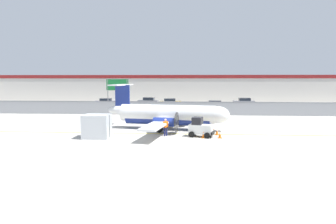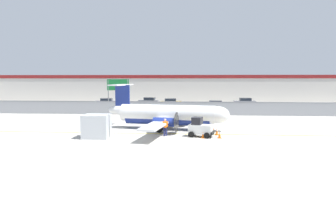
# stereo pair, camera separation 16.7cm
# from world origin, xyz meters

# --- Properties ---
(ground_plane) EXTENTS (140.00, 140.00, 0.01)m
(ground_plane) POSITION_xyz_m (0.00, 2.00, 0.00)
(ground_plane) COLOR #ADA89E
(perimeter_fence) EXTENTS (98.00, 0.10, 2.10)m
(perimeter_fence) POSITION_xyz_m (0.00, 18.00, 1.12)
(perimeter_fence) COLOR gray
(perimeter_fence) RESTS_ON ground
(parking_lot_strip) EXTENTS (98.00, 17.00, 0.12)m
(parking_lot_strip) POSITION_xyz_m (0.00, 29.50, 0.06)
(parking_lot_strip) COLOR #38383A
(parking_lot_strip) RESTS_ON ground
(background_building) EXTENTS (91.00, 8.10, 6.50)m
(background_building) POSITION_xyz_m (0.00, 47.99, 3.26)
(background_building) COLOR beige
(background_building) RESTS_ON ground
(commuter_airplane) EXTENTS (13.76, 16.04, 4.92)m
(commuter_airplane) POSITION_xyz_m (0.67, 4.73, 1.60)
(commuter_airplane) COLOR white
(commuter_airplane) RESTS_ON ground
(baggage_tug) EXTENTS (2.55, 1.91, 1.88)m
(baggage_tug) POSITION_xyz_m (3.90, 0.64, 0.86)
(baggage_tug) COLOR silver
(baggage_tug) RESTS_ON ground
(ground_crew_worker) EXTENTS (0.54, 0.43, 1.70)m
(ground_crew_worker) POSITION_xyz_m (0.54, 0.79, 0.95)
(ground_crew_worker) COLOR #191E4C
(ground_crew_worker) RESTS_ON ground
(cargo_container) EXTENTS (2.44, 2.01, 2.20)m
(cargo_container) POSITION_xyz_m (-5.82, -0.57, 1.10)
(cargo_container) COLOR #B7BCC1
(cargo_container) RESTS_ON ground
(traffic_cone_near_left) EXTENTS (0.36, 0.36, 0.64)m
(traffic_cone_near_left) POSITION_xyz_m (5.59, 1.72, 0.31)
(traffic_cone_near_left) COLOR orange
(traffic_cone_near_left) RESTS_ON ground
(traffic_cone_near_right) EXTENTS (0.36, 0.36, 0.64)m
(traffic_cone_near_right) POSITION_xyz_m (5.38, 4.82, 0.31)
(traffic_cone_near_right) COLOR orange
(traffic_cone_near_right) RESTS_ON ground
(traffic_cone_far_left) EXTENTS (0.36, 0.36, 0.64)m
(traffic_cone_far_left) POSITION_xyz_m (5.71, 0.09, 0.31)
(traffic_cone_far_left) COLOR orange
(traffic_cone_far_left) RESTS_ON ground
(traffic_cone_far_right) EXTENTS (0.36, 0.36, 0.64)m
(traffic_cone_far_right) POSITION_xyz_m (4.17, 0.00, 0.31)
(traffic_cone_far_right) COLOR orange
(traffic_cone_far_right) RESTS_ON ground
(parked_car_0) EXTENTS (4.32, 2.25, 1.58)m
(parked_car_0) POSITION_xyz_m (-13.89, 30.74, 0.89)
(parked_car_0) COLOR navy
(parked_car_0) RESTS_ON parking_lot_strip
(parked_car_1) EXTENTS (4.34, 2.32, 1.58)m
(parked_car_1) POSITION_xyz_m (-5.74, 34.45, 0.89)
(parked_car_1) COLOR gray
(parked_car_1) RESTS_ON parking_lot_strip
(parked_car_2) EXTENTS (4.35, 2.32, 1.58)m
(parked_car_2) POSITION_xyz_m (-0.91, 31.26, 0.89)
(parked_car_2) COLOR #B28C19
(parked_car_2) RESTS_ON parking_lot_strip
(parked_car_3) EXTENTS (4.34, 2.31, 1.58)m
(parked_car_3) POSITION_xyz_m (7.29, 25.83, 0.89)
(parked_car_3) COLOR red
(parked_car_3) RESTS_ON parking_lot_strip
(parked_car_4) EXTENTS (4.24, 2.07, 1.58)m
(parked_car_4) POSITION_xyz_m (13.98, 33.95, 0.89)
(parked_car_4) COLOR gray
(parked_car_4) RESTS_ON parking_lot_strip
(highway_sign) EXTENTS (3.60, 0.14, 5.50)m
(highway_sign) POSITION_xyz_m (-8.78, 20.07, 4.14)
(highway_sign) COLOR slate
(highway_sign) RESTS_ON ground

